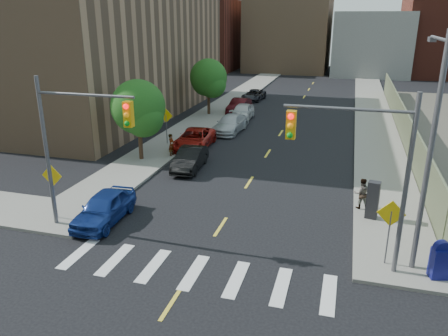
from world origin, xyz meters
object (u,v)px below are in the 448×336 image
Objects in this scene: parked_car_white at (242,112)px; pedestrian_west at (171,145)px; parked_car_silver at (230,124)px; parked_car_black at (190,159)px; parked_car_grey at (254,95)px; parked_car_blue at (104,208)px; payphone at (373,200)px; parked_car_red at (194,139)px; parked_car_maroon at (239,106)px; mailbox at (440,260)px; pedestrian_east at (361,193)px.

parked_car_white is 12.75m from pedestrian_west.
parked_car_black is at bearing -86.27° from parked_car_silver.
parked_car_blue is at bearing -85.38° from parked_car_grey.
parked_car_red is at bearing 154.51° from payphone.
parked_car_grey is (-0.07, 7.30, -0.11)m from parked_car_maroon.
parked_car_black is 0.93× the size of parked_car_white.
mailbox reaches higher than parked_car_blue.
pedestrian_west is at bearing -101.05° from parked_car_white.
parked_car_maroon is 2.85× the size of pedestrian_west.
pedestrian_east reaches higher than parked_car_silver.
parked_car_maroon is 15.63m from pedestrian_west.
parked_car_grey is 2.37× the size of payphone.
parked_car_blue is 25.89m from parked_car_maroon.
parked_car_maroon is 24.22m from pedestrian_east.
parked_car_black is 14.57m from parked_car_white.
pedestrian_east is at bearing -48.27° from parked_car_silver.
pedestrian_west is (-1.99, -12.59, 0.14)m from parked_car_white.
parked_car_black is 16.18m from mailbox.
parked_car_silver is at bearing -62.89° from pedestrian_east.
pedestrian_east is (-0.49, 1.03, -0.13)m from payphone.
parked_car_red is 2.63m from pedestrian_west.
pedestrian_west is at bearing -34.87° from pedestrian_east.
parked_car_white is 2.45× the size of payphone.
parked_car_black is 0.96× the size of parked_car_grey.
parked_car_silver reaches higher than parked_car_black.
parked_car_silver is at bearing 85.96° from parked_car_black.
parked_car_silver and parked_car_maroon have the same top height.
payphone is at bearing -57.99° from parked_car_maroon.
parked_car_black reaches higher than parked_car_grey.
parked_car_blue is 14.56m from mailbox.
parked_car_black is at bearing 78.55° from parked_car_blue.
mailbox is 0.82× the size of payphone.
parked_car_grey is at bearing -1.57° from pedestrian_west.
pedestrian_west is (-0.85, -22.91, 0.30)m from parked_car_grey.
parked_car_blue is at bearing 10.75° from pedestrian_east.
parked_car_silver is 1.09× the size of parked_car_white.
payphone is at bearing 13.99° from parked_car_blue.
payphone is (11.10, -19.22, 0.30)m from parked_car_white.
mailbox reaches higher than parked_car_red.
pedestrian_east is (12.60, -5.60, 0.03)m from pedestrian_west.
payphone is at bearing -62.06° from parked_car_white.
parked_car_white is 1.03× the size of parked_car_grey.
parked_car_silver is at bearing -78.02° from parked_car_maroon.
parked_car_red is 1.18× the size of parked_car_maroon.
parked_car_maroon is at bearing -84.77° from parked_car_grey.
parked_car_blue reaches higher than parked_car_silver.
parked_car_red is (-1.30, 4.47, 0.02)m from parked_car_black.
parked_car_maroon is (0.11, 25.89, -0.01)m from parked_car_blue.
mailbox is at bearing -53.22° from payphone.
parked_car_red is at bearing -98.78° from parked_car_white.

